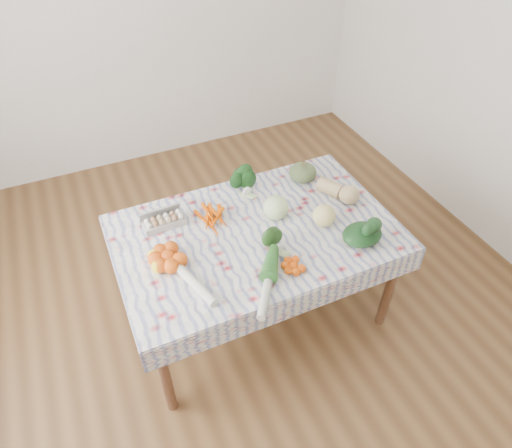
# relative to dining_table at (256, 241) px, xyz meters

# --- Properties ---
(ground) EXTENTS (4.50, 4.50, 0.00)m
(ground) POSITION_rel_dining_table_xyz_m (0.00, 0.00, -0.68)
(ground) COLOR brown
(ground) RESTS_ON ground
(wall_back) EXTENTS (4.00, 0.04, 2.80)m
(wall_back) POSITION_rel_dining_table_xyz_m (0.00, 2.25, 0.72)
(wall_back) COLOR white
(wall_back) RESTS_ON ground
(dining_table) EXTENTS (1.60, 1.00, 0.75)m
(dining_table) POSITION_rel_dining_table_xyz_m (0.00, 0.00, 0.00)
(dining_table) COLOR brown
(dining_table) RESTS_ON ground
(tablecloth) EXTENTS (1.66, 1.06, 0.01)m
(tablecloth) POSITION_rel_dining_table_xyz_m (0.00, 0.00, 0.08)
(tablecloth) COLOR silver
(tablecloth) RESTS_ON dining_table
(egg_carton) EXTENTS (0.26, 0.12, 0.07)m
(egg_carton) POSITION_rel_dining_table_xyz_m (-0.48, 0.27, 0.12)
(egg_carton) COLOR #A7A7A3
(egg_carton) RESTS_ON tablecloth
(carrot_bunch) EXTENTS (0.27, 0.25, 0.04)m
(carrot_bunch) POSITION_rel_dining_table_xyz_m (-0.20, 0.17, 0.10)
(carrot_bunch) COLOR #E95300
(carrot_bunch) RESTS_ON tablecloth
(kale_bunch) EXTENTS (0.19, 0.17, 0.14)m
(kale_bunch) POSITION_rel_dining_table_xyz_m (0.07, 0.38, 0.15)
(kale_bunch) COLOR #123B12
(kale_bunch) RESTS_ON tablecloth
(kabocha_squash) EXTENTS (0.20, 0.20, 0.12)m
(kabocha_squash) POSITION_rel_dining_table_xyz_m (0.50, 0.34, 0.14)
(kabocha_squash) COLOR #465A31
(kabocha_squash) RESTS_ON tablecloth
(cabbage) EXTENTS (0.17, 0.17, 0.15)m
(cabbage) POSITION_rel_dining_table_xyz_m (0.16, 0.07, 0.16)
(cabbage) COLOR #BDDF93
(cabbage) RESTS_ON tablecloth
(butternut_squash) EXTENTS (0.24, 0.31, 0.13)m
(butternut_squash) POSITION_rel_dining_table_xyz_m (0.62, 0.07, 0.15)
(butternut_squash) COLOR tan
(butternut_squash) RESTS_ON tablecloth
(orange_cluster) EXTENTS (0.32, 0.32, 0.09)m
(orange_cluster) POSITION_rel_dining_table_xyz_m (-0.54, -0.04, 0.13)
(orange_cluster) COLOR #E2550F
(orange_cluster) RESTS_ON tablecloth
(broccoli) EXTENTS (0.19, 0.19, 0.11)m
(broccoli) POSITION_rel_dining_table_xyz_m (0.03, -0.17, 0.14)
(broccoli) COLOR #234C1A
(broccoli) RESTS_ON tablecloth
(mandarin_cluster) EXTENTS (0.16, 0.16, 0.05)m
(mandarin_cluster) POSITION_rel_dining_table_xyz_m (0.07, -0.35, 0.11)
(mandarin_cluster) COLOR #FF5B09
(mandarin_cluster) RESTS_ON tablecloth
(grapefruit) EXTENTS (0.16, 0.16, 0.14)m
(grapefruit) POSITION_rel_dining_table_xyz_m (0.40, -0.11, 0.15)
(grapefruit) COLOR #E5D57B
(grapefruit) RESTS_ON tablecloth
(spinach_bag) EXTENTS (0.28, 0.24, 0.11)m
(spinach_bag) POSITION_rel_dining_table_xyz_m (0.52, -0.33, 0.14)
(spinach_bag) COLOR black
(spinach_bag) RESTS_ON tablecloth
(daikon) EXTENTS (0.15, 0.36, 0.05)m
(daikon) POSITION_rel_dining_table_xyz_m (-0.47, -0.26, 0.11)
(daikon) COLOR silver
(daikon) RESTS_ON tablecloth
(leek) EXTENTS (0.30, 0.41, 0.05)m
(leek) POSITION_rel_dining_table_xyz_m (-0.12, -0.41, 0.11)
(leek) COLOR beige
(leek) RESTS_ON tablecloth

